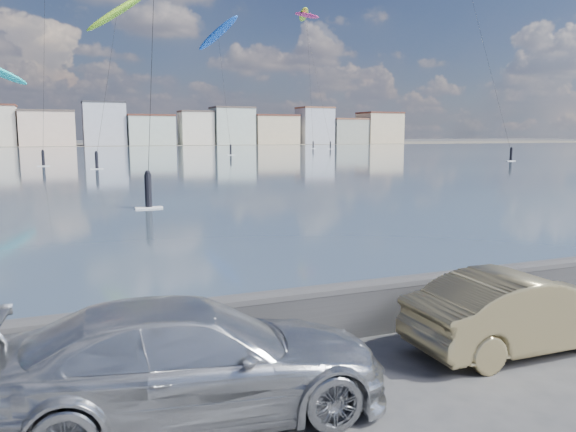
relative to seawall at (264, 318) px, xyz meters
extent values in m
plane|color=#333335|center=(0.00, -2.70, -0.58)|extent=(700.00, 700.00, 0.00)
cube|color=#3C4B63|center=(0.00, 88.80, -0.58)|extent=(500.00, 177.00, 0.00)
cube|color=#4C473D|center=(0.00, 197.30, -0.57)|extent=(500.00, 60.00, 0.00)
cube|color=#28282B|center=(0.00, 0.00, -0.13)|extent=(400.00, 0.35, 0.90)
cylinder|color=#28282B|center=(0.00, 0.00, 0.32)|extent=(400.00, 0.36, 0.36)
cube|color=beige|center=(-6.00, 183.30, 4.67)|extent=(16.00, 13.00, 10.50)
cube|color=#4C423D|center=(-6.00, 183.30, 10.22)|extent=(16.32, 13.26, 0.60)
cube|color=#B2B7C6|center=(11.00, 183.30, 6.17)|extent=(13.00, 10.00, 13.50)
cube|color=#2D2D33|center=(11.00, 183.30, 13.22)|extent=(13.26, 10.20, 0.60)
cube|color=#B7C6BC|center=(25.50, 183.30, 4.17)|extent=(15.00, 12.00, 9.50)
cube|color=#562D23|center=(25.50, 183.30, 9.22)|extent=(15.30, 12.24, 0.60)
cube|color=silver|center=(41.00, 183.30, 4.92)|extent=(11.00, 9.00, 11.00)
cube|color=#4C423D|center=(41.00, 183.30, 10.72)|extent=(11.22, 9.18, 0.60)
cube|color=#B7C6BC|center=(54.00, 183.30, 5.67)|extent=(14.00, 11.00, 12.50)
cube|color=#4C423D|center=(54.00, 183.30, 12.22)|extent=(14.28, 11.22, 0.60)
cube|color=beige|center=(69.50, 183.30, 4.42)|extent=(16.00, 12.00, 10.00)
cube|color=#562D23|center=(69.50, 183.30, 9.72)|extent=(16.32, 12.24, 0.60)
cube|color=#B2B7C6|center=(86.00, 183.30, 5.92)|extent=(12.00, 10.00, 13.00)
cube|color=brown|center=(86.00, 183.30, 12.72)|extent=(12.24, 10.20, 0.60)
cube|color=gray|center=(99.50, 183.30, 3.92)|extent=(14.00, 11.00, 9.00)
cube|color=brown|center=(99.50, 183.30, 8.72)|extent=(14.28, 11.22, 0.60)
cube|color=beige|center=(114.00, 183.30, 5.17)|extent=(15.00, 12.00, 11.50)
cube|color=#562D23|center=(114.00, 183.30, 11.22)|extent=(15.30, 12.24, 0.60)
imported|color=#B8BBC0|center=(-1.71, -1.85, 0.21)|extent=(5.68, 2.80, 1.59)
imported|color=tan|center=(4.29, -1.74, 0.13)|extent=(4.34, 1.57, 1.42)
cube|color=white|center=(-4.95, 63.46, -0.53)|extent=(1.40, 0.42, 0.08)
cylinder|color=black|center=(-4.95, 63.46, 0.37)|extent=(0.36, 0.36, 1.70)
sphere|color=black|center=(-4.95, 63.46, 1.27)|extent=(0.28, 0.28, 0.28)
cylinder|color=black|center=(-3.85, 69.64, 18.87)|extent=(2.25, 12.40, 36.31)
ellipsoid|color=#8CD826|center=(58.90, 132.38, 34.47)|extent=(5.61, 9.23, 3.40)
cube|color=white|center=(59.69, 117.29, -0.53)|extent=(1.40, 0.42, 0.08)
cylinder|color=black|center=(59.69, 117.29, 0.37)|extent=(0.36, 0.36, 1.70)
sphere|color=black|center=(59.69, 117.29, 1.27)|extent=(0.28, 0.28, 0.28)
cylinder|color=black|center=(59.30, 124.83, 17.59)|extent=(0.82, 15.11, 33.76)
ellipsoid|color=#8CD826|center=(4.54, 66.70, 18.37)|extent=(8.17, 2.89, 5.85)
cube|color=white|center=(0.57, 55.58, -0.53)|extent=(1.40, 0.42, 0.08)
cylinder|color=black|center=(0.57, 55.58, 0.37)|extent=(0.36, 0.36, 1.70)
sphere|color=black|center=(0.57, 55.58, 1.27)|extent=(0.28, 0.28, 0.28)
cylinder|color=black|center=(2.56, 61.14, 9.55)|extent=(4.01, 11.15, 17.67)
cube|color=white|center=(55.70, 52.38, -0.53)|extent=(1.40, 0.42, 0.08)
cylinder|color=black|center=(55.70, 52.38, 0.37)|extent=(0.36, 0.36, 1.70)
sphere|color=black|center=(55.70, 52.38, 1.27)|extent=(0.28, 0.28, 0.28)
cylinder|color=black|center=(55.66, 59.05, 16.32)|extent=(0.11, 13.37, 31.22)
cube|color=white|center=(0.94, 20.28, -0.53)|extent=(1.40, 0.42, 0.08)
cylinder|color=black|center=(0.94, 20.28, 0.37)|extent=(0.36, 0.36, 1.70)
sphere|color=black|center=(0.94, 20.28, 1.27)|extent=(0.28, 0.28, 0.28)
ellipsoid|color=#E5338C|center=(58.44, 129.34, 33.65)|extent=(5.72, 8.92, 3.63)
cube|color=white|center=(57.25, 122.24, -0.53)|extent=(1.40, 0.42, 0.08)
cylinder|color=black|center=(57.25, 122.24, 0.37)|extent=(0.36, 0.36, 1.70)
sphere|color=black|center=(57.25, 122.24, 1.27)|extent=(0.28, 0.28, 0.28)
cylinder|color=black|center=(57.84, 125.79, 17.18)|extent=(1.23, 7.14, 32.94)
ellipsoid|color=blue|center=(25.44, 95.73, 21.73)|extent=(8.00, 9.43, 6.52)
cube|color=white|center=(25.41, 88.47, -0.53)|extent=(1.40, 0.42, 0.08)
cylinder|color=black|center=(25.41, 88.47, 0.37)|extent=(0.36, 0.36, 1.70)
sphere|color=black|center=(25.41, 88.47, 1.27)|extent=(0.28, 0.28, 0.28)
cylinder|color=black|center=(25.43, 92.10, 11.22)|extent=(0.06, 7.29, 21.02)
camera|label=1|loc=(-3.25, -9.12, 3.28)|focal=35.00mm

